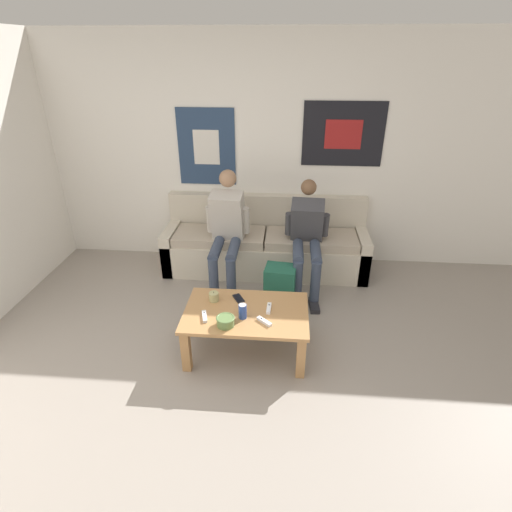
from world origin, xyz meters
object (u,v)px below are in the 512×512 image
(backpack, at_px, (280,288))
(cell_phone, at_px, (238,298))
(person_seated_teen, at_px, (307,235))
(game_controller_near_right, at_px, (264,321))
(game_controller_near_left, at_px, (269,308))
(game_controller_far_center, at_px, (205,316))
(couch, at_px, (265,246))
(coffee_table, at_px, (246,318))
(person_seated_adult, at_px, (227,228))
(pillar_candle, at_px, (214,297))
(ceramic_bowl, at_px, (225,321))
(drink_can_blue, at_px, (243,311))

(backpack, relative_size, cell_phone, 2.85)
(person_seated_teen, relative_size, game_controller_near_right, 8.70)
(game_controller_near_left, xyz_separation_m, game_controller_far_center, (-0.51, -0.15, 0.00))
(couch, bearing_deg, coffee_table, -92.81)
(person_seated_teen, bearing_deg, person_seated_adult, -179.49)
(coffee_table, bearing_deg, couch, 87.19)
(pillar_candle, bearing_deg, game_controller_near_left, -11.42)
(game_controller_near_right, bearing_deg, game_controller_far_center, 176.72)
(person_seated_adult, relative_size, game_controller_far_center, 8.29)
(coffee_table, distance_m, ceramic_bowl, 0.27)
(couch, bearing_deg, game_controller_far_center, -103.88)
(game_controller_far_center, bearing_deg, pillar_candle, 82.53)
(pillar_candle, distance_m, cell_phone, 0.21)
(drink_can_blue, bearing_deg, person_seated_adult, 103.94)
(couch, distance_m, game_controller_far_center, 1.66)
(ceramic_bowl, relative_size, drink_can_blue, 1.19)
(cell_phone, bearing_deg, couch, 83.17)
(person_seated_adult, xyz_separation_m, game_controller_near_right, (0.48, -1.28, -0.23))
(couch, xyz_separation_m, ceramic_bowl, (-0.21, -1.69, 0.17))
(couch, bearing_deg, drink_can_blue, -93.29)
(coffee_table, distance_m, drink_can_blue, 0.16)
(pillar_candle, xyz_separation_m, game_controller_near_left, (0.48, -0.10, -0.03))
(person_seated_adult, height_order, backpack, person_seated_adult)
(game_controller_near_right, xyz_separation_m, game_controller_far_center, (-0.48, 0.03, 0.00))
(drink_can_blue, distance_m, game_controller_near_left, 0.25)
(backpack, height_order, pillar_candle, pillar_candle)
(backpack, distance_m, drink_can_blue, 0.90)
(cell_phone, bearing_deg, backpack, 57.17)
(backpack, distance_m, cell_phone, 0.68)
(couch, bearing_deg, ceramic_bowl, -97.18)
(game_controller_near_left, relative_size, game_controller_near_right, 1.12)
(drink_can_blue, bearing_deg, couch, 86.71)
(game_controller_near_left, bearing_deg, cell_phone, 152.82)
(game_controller_near_left, xyz_separation_m, game_controller_near_right, (-0.03, -0.18, 0.00))
(person_seated_adult, distance_m, pillar_candle, 1.02)
(person_seated_adult, bearing_deg, person_seated_teen, 0.51)
(pillar_candle, relative_size, game_controller_near_right, 0.69)
(person_seated_teen, distance_m, ceramic_bowl, 1.51)
(drink_can_blue, distance_m, game_controller_near_right, 0.19)
(couch, bearing_deg, backpack, -76.03)
(backpack, distance_m, game_controller_far_center, 1.05)
(backpack, distance_m, game_controller_near_left, 0.72)
(ceramic_bowl, distance_m, game_controller_near_left, 0.41)
(coffee_table, height_order, drink_can_blue, drink_can_blue)
(person_seated_adult, relative_size, game_controller_near_left, 8.45)
(ceramic_bowl, bearing_deg, cell_phone, 81.63)
(person_seated_adult, relative_size, cell_phone, 8.12)
(person_seated_teen, relative_size, cell_phone, 7.45)
(drink_can_blue, xyz_separation_m, cell_phone, (-0.07, 0.27, -0.06))
(person_seated_teen, distance_m, game_controller_near_left, 1.17)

